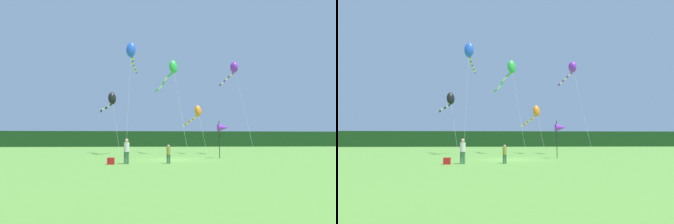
# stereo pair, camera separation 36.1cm
# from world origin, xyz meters

# --- Properties ---
(ground_plane) EXTENTS (120.00, 120.00, 0.00)m
(ground_plane) POSITION_xyz_m (0.00, 0.00, 0.00)
(ground_plane) COLOR #5B9338
(distant_treeline) EXTENTS (108.00, 2.94, 3.67)m
(distant_treeline) POSITION_xyz_m (0.00, 45.00, 1.84)
(distant_treeline) COLOR #193D19
(distant_treeline) RESTS_ON ground
(person_adult) EXTENTS (0.37, 0.37, 1.66)m
(person_adult) POSITION_xyz_m (-3.46, -3.88, 0.93)
(person_adult) COLOR #3F724C
(person_adult) RESTS_ON ground
(person_child) EXTENTS (0.28, 0.28, 1.26)m
(person_child) POSITION_xyz_m (-0.66, -3.84, 0.71)
(person_child) COLOR #3F724C
(person_child) RESTS_ON ground
(cooler_box) EXTENTS (0.45, 0.31, 0.44)m
(cooler_box) POSITION_xyz_m (-4.44, -4.13, 0.22)
(cooler_box) COLOR red
(cooler_box) RESTS_ON ground
(banner_flag_pole) EXTENTS (0.90, 0.70, 3.25)m
(banner_flag_pole) POSITION_xyz_m (4.50, 1.34, 2.64)
(banner_flag_pole) COLOR black
(banner_flag_pole) RESTS_ON ground
(kite_green) EXTENTS (3.23, 8.33, 10.86)m
(kite_green) POSITION_xyz_m (0.64, 9.00, 9.74)
(kite_green) COLOR #B2B2B2
(kite_green) RESTS_ON ground
(kite_orange) EXTENTS (1.98, 6.19, 5.65)m
(kite_orange) POSITION_xyz_m (3.56, 9.34, 4.71)
(kite_orange) COLOR #B2B2B2
(kite_orange) RESTS_ON ground
(kite_black) EXTENTS (3.00, 4.49, 7.21)m
(kite_black) POSITION_xyz_m (-6.34, 9.95, 6.31)
(kite_black) COLOR #B2B2B2
(kite_black) RESTS_ON ground
(kite_blue) EXTENTS (1.08, 6.20, 12.02)m
(kite_blue) POSITION_xyz_m (-3.90, 6.57, 10.99)
(kite_blue) COLOR #B2B2B2
(kite_blue) RESTS_ON ground
(kite_purple) EXTENTS (1.82, 6.36, 10.39)m
(kite_purple) POSITION_xyz_m (7.43, 7.33, 9.53)
(kite_purple) COLOR #B2B2B2
(kite_purple) RESTS_ON ground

